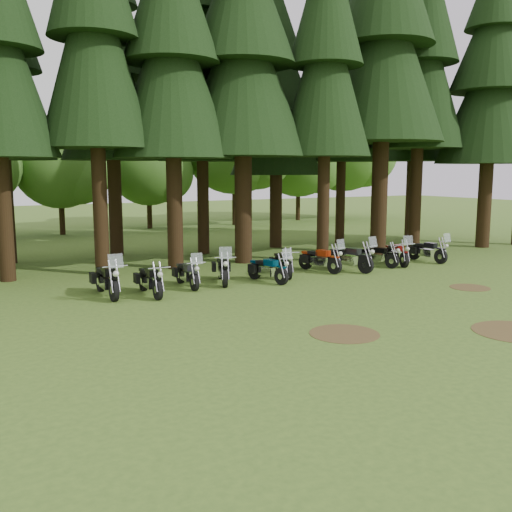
# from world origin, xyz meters

# --- Properties ---
(ground) EXTENTS (120.00, 120.00, 0.00)m
(ground) POSITION_xyz_m (0.00, 0.00, 0.00)
(ground) COLOR #3F5E21
(ground) RESTS_ON ground
(pine_front_4) EXTENTS (4.95, 4.95, 16.33)m
(pine_front_4) POSITION_xyz_m (-3.21, 9.40, 9.78)
(pine_front_4) COLOR #322110
(pine_front_4) RESTS_ON ground
(pine_front_5) EXTENTS (5.81, 5.81, 16.72)m
(pine_front_5) POSITION_xyz_m (0.07, 9.44, 10.01)
(pine_front_5) COLOR #322110
(pine_front_5) RESTS_ON ground
(pine_front_6) EXTENTS (4.15, 4.15, 16.75)m
(pine_front_6) POSITION_xyz_m (3.43, 8.02, 10.03)
(pine_front_6) COLOR #322110
(pine_front_6) RESTS_ON ground
(pine_front_7) EXTENTS (5.98, 5.98, 19.41)m
(pine_front_7) POSITION_xyz_m (7.37, 8.76, 11.62)
(pine_front_7) COLOR #322110
(pine_front_7) RESTS_ON ground
(pine_front_8) EXTENTS (4.79, 4.79, 18.63)m
(pine_front_8) POSITION_xyz_m (10.62, 9.61, 11.15)
(pine_front_8) COLOR #322110
(pine_front_8) RESTS_ON ground
(pine_front_9) EXTENTS (5.44, 5.44, 15.89)m
(pine_front_9) POSITION_xyz_m (13.94, 7.83, 9.51)
(pine_front_9) COLOR #322110
(pine_front_9) RESTS_ON ground
(pine_back_2) EXTENTS (4.85, 4.85, 16.30)m
(pine_back_2) POSITION_xyz_m (-4.38, 14.40, 9.76)
(pine_back_2) COLOR #322110
(pine_back_2) RESTS_ON ground
(pine_back_3) EXTENTS (4.35, 4.35, 16.20)m
(pine_back_3) POSITION_xyz_m (-0.37, 12.94, 9.70)
(pine_back_3) COLOR #322110
(pine_back_3) RESTS_ON ground
(pine_back_4) EXTENTS (4.94, 4.94, 13.78)m
(pine_back_4) POSITION_xyz_m (4.04, 13.25, 8.25)
(pine_back_4) COLOR #322110
(pine_back_4) RESTS_ON ground
(pine_back_5) EXTENTS (3.94, 3.94, 16.33)m
(pine_back_5) POSITION_xyz_m (8.07, 12.86, 9.78)
(pine_back_5) COLOR #322110
(pine_back_5) RESTS_ON ground
(pine_back_6) EXTENTS (4.59, 4.59, 16.58)m
(pine_back_6) POSITION_xyz_m (13.36, 12.79, 9.93)
(pine_back_6) COLOR #322110
(pine_back_6) RESTS_ON ground
(decid_3) EXTENTS (6.12, 5.95, 7.65)m
(decid_3) POSITION_xyz_m (-4.71, 25.13, 4.51)
(decid_3) COLOR #322110
(decid_3) RESTS_ON ground
(decid_4) EXTENTS (5.93, 5.76, 7.41)m
(decid_4) POSITION_xyz_m (1.58, 26.32, 4.37)
(decid_4) COLOR #322110
(decid_4) RESTS_ON ground
(decid_5) EXTENTS (8.45, 8.21, 10.56)m
(decid_5) POSITION_xyz_m (8.29, 25.71, 6.23)
(decid_5) COLOR #322110
(decid_5) RESTS_ON ground
(decid_6) EXTENTS (7.06, 6.86, 8.82)m
(decid_6) POSITION_xyz_m (14.85, 27.01, 5.20)
(decid_6) COLOR #322110
(decid_6) RESTS_ON ground
(decid_7) EXTENTS (8.44, 8.20, 10.55)m
(decid_7) POSITION_xyz_m (19.46, 26.83, 6.22)
(decid_7) COLOR #322110
(decid_7) RESTS_ON ground
(dirt_patch_0) EXTENTS (1.80, 1.80, 0.01)m
(dirt_patch_0) POSITION_xyz_m (-3.00, -2.00, 0.01)
(dirt_patch_0) COLOR #4C3D1E
(dirt_patch_0) RESTS_ON ground
(dirt_patch_1) EXTENTS (1.40, 1.40, 0.01)m
(dirt_patch_1) POSITION_xyz_m (4.50, 0.50, 0.01)
(dirt_patch_1) COLOR #4C3D1E
(dirt_patch_1) RESTS_ON ground
(motorcycle_0) EXTENTS (0.47, 2.49, 1.57)m
(motorcycle_0) POSITION_xyz_m (-7.18, 5.31, 0.53)
(motorcycle_0) COLOR black
(motorcycle_0) RESTS_ON ground
(motorcycle_1) EXTENTS (0.33, 2.28, 0.93)m
(motorcycle_1) POSITION_xyz_m (-5.87, 4.80, 0.47)
(motorcycle_1) COLOR black
(motorcycle_1) RESTS_ON ground
(motorcycle_2) EXTENTS (0.41, 2.17, 1.36)m
(motorcycle_2) POSITION_xyz_m (-4.28, 5.46, 0.46)
(motorcycle_2) COLOR black
(motorcycle_2) RESTS_ON ground
(motorcycle_3) EXTENTS (1.09, 2.33, 1.50)m
(motorcycle_3) POSITION_xyz_m (-2.85, 5.52, 0.50)
(motorcycle_3) COLOR black
(motorcycle_3) RESTS_ON ground
(motorcycle_4) EXTENTS (0.72, 2.17, 1.36)m
(motorcycle_4) POSITION_xyz_m (-1.28, 4.89, 0.46)
(motorcycle_4) COLOR black
(motorcycle_4) RESTS_ON ground
(motorcycle_5) EXTENTS (0.77, 2.22, 0.92)m
(motorcycle_5) POSITION_xyz_m (-0.15, 5.67, 0.47)
(motorcycle_5) COLOR black
(motorcycle_5) RESTS_ON ground
(motorcycle_6) EXTENTS (0.81, 2.29, 1.44)m
(motorcycle_6) POSITION_xyz_m (1.71, 5.77, 0.48)
(motorcycle_6) COLOR black
(motorcycle_6) RESTS_ON ground
(motorcycle_7) EXTENTS (0.83, 2.44, 1.54)m
(motorcycle_7) POSITION_xyz_m (2.89, 5.32, 0.51)
(motorcycle_7) COLOR black
(motorcycle_7) RESTS_ON ground
(motorcycle_8) EXTENTS (0.85, 1.98, 0.84)m
(motorcycle_8) POSITION_xyz_m (4.62, 5.64, 0.43)
(motorcycle_8) COLOR black
(motorcycle_8) RESTS_ON ground
(motorcycle_9) EXTENTS (0.93, 2.23, 1.42)m
(motorcycle_9) POSITION_xyz_m (5.68, 5.58, 0.47)
(motorcycle_9) COLOR black
(motorcycle_9) RESTS_ON ground
(motorcycle_10) EXTENTS (0.49, 2.23, 1.40)m
(motorcycle_10) POSITION_xyz_m (7.54, 5.56, 0.47)
(motorcycle_10) COLOR black
(motorcycle_10) RESTS_ON ground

